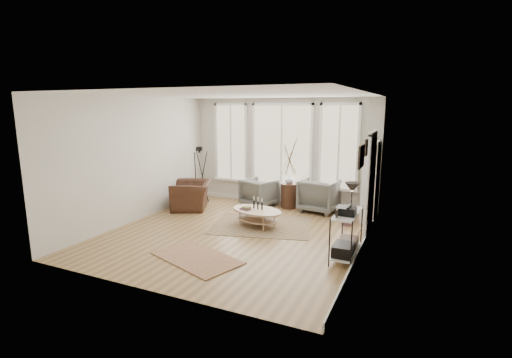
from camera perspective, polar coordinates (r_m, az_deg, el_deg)
The scene contains 17 objects.
room at distance 7.66m, azimuth -3.00°, elevation 1.75°, with size 5.50×5.54×2.90m.
bay_window at distance 10.09m, azimuth 3.96°, elevation 5.01°, with size 4.14×0.12×2.24m.
door at distance 8.04m, azimuth 17.26°, elevation -0.49°, with size 0.09×1.06×2.22m.
bookcase at distance 9.13m, azimuth 17.25°, elevation -0.23°, with size 0.31×0.85×2.06m.
low_shelf at distance 6.83m, azimuth 13.78°, elevation -7.61°, with size 0.38×1.08×1.30m.
wall_art at distance 6.53m, azimuth 16.08°, elevation 3.72°, with size 0.04×0.88×0.44m.
rug_main at distance 8.51m, azimuth 0.87°, elevation -7.13°, with size 2.20×1.65×0.01m, color brown.
rug_runner at distance 6.84m, azimuth -9.12°, elevation -11.85°, with size 1.63×0.91×0.01m, color brown.
coffee_table at distance 8.38m, azimuth 0.10°, elevation -5.29°, with size 1.40×1.08×0.57m.
armchair_left at distance 10.09m, azimuth 0.51°, elevation -2.07°, with size 0.80×0.82×0.75m, color slate.
armchair_right at distance 9.69m, azimuth 9.77°, elevation -2.49°, with size 0.90×0.93×0.84m, color slate.
side_table at distance 9.83m, azimuth 5.19°, elevation 0.60°, with size 0.44×0.44×1.85m.
vase at distance 9.85m, azimuth 5.15°, elevation 0.02°, with size 0.24×0.24×0.25m, color silver.
accent_chair at distance 9.99m, azimuth -9.91°, elevation -2.46°, with size 0.97×1.11×0.72m, color #3D2319.
tripod_camera at distance 10.55m, azimuth -8.60°, elevation 0.33°, with size 0.55×0.55×1.58m.
book_stack_near at distance 9.13m, azimuth 14.31°, elevation -5.72°, with size 0.20×0.26×0.17m, color maroon.
book_stack_far at distance 8.79m, azimuth 13.87°, elevation -6.41°, with size 0.18×0.23×0.15m, color maroon.
Camera 1 is at (3.51, -6.68, 2.65)m, focal length 26.00 mm.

